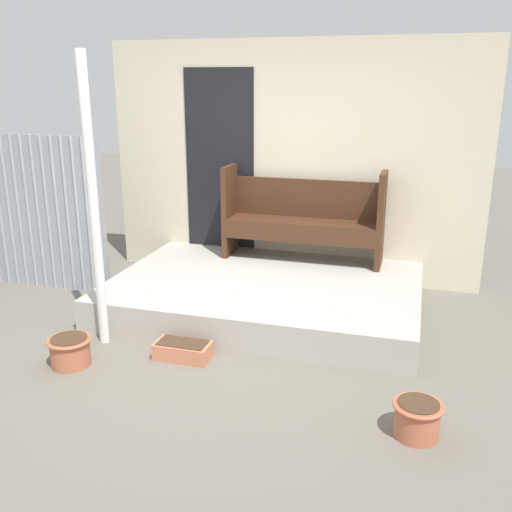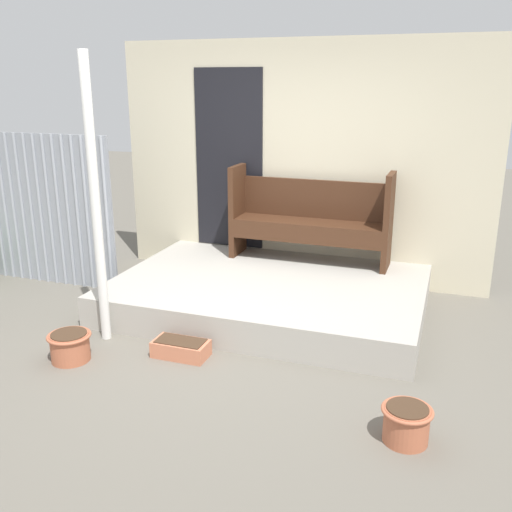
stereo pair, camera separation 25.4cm
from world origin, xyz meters
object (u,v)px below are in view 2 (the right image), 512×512
object	(u,v)px
support_post	(96,204)
planter_box_rect	(181,348)
bench	(310,215)
flower_pot_middle	(406,423)
flower_pot_left	(70,345)

from	to	relation	value
support_post	planter_box_rect	size ratio (longest dim) A/B	5.30
support_post	planter_box_rect	xyz separation A→B (m)	(0.78, -0.10, -1.13)
bench	support_post	bearing A→B (deg)	-125.01
flower_pot_middle	planter_box_rect	bearing A→B (deg)	162.70
bench	flower_pot_left	xyz separation A→B (m)	(-1.37, -2.35, -0.67)
support_post	bench	world-z (taller)	support_post
support_post	flower_pot_middle	world-z (taller)	support_post
support_post	flower_pot_middle	size ratio (longest dim) A/B	7.42
bench	flower_pot_left	bearing A→B (deg)	-120.00
planter_box_rect	flower_pot_left	bearing A→B (deg)	-156.16
flower_pot_left	support_post	bearing A→B (deg)	86.00
bench	flower_pot_middle	xyz separation A→B (m)	(1.28, -2.57, -0.67)
support_post	flower_pot_middle	bearing A→B (deg)	-14.40
bench	flower_pot_middle	bearing A→B (deg)	-63.16
planter_box_rect	support_post	bearing A→B (deg)	172.78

